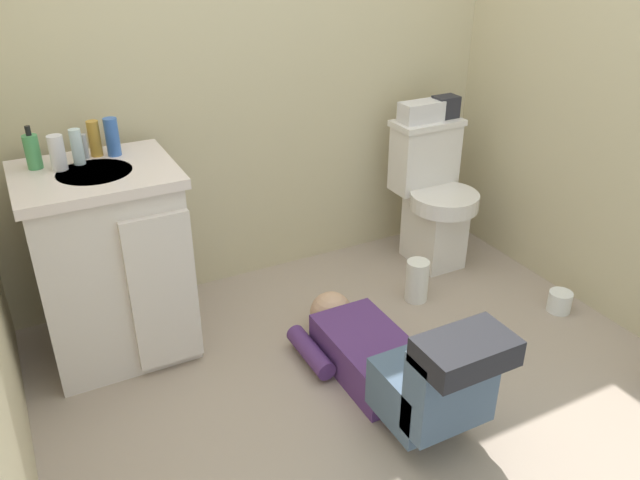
{
  "coord_description": "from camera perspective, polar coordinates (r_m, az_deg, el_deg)",
  "views": [
    {
      "loc": [
        -1.09,
        -1.74,
        1.69
      ],
      "look_at": [
        0.01,
        0.37,
        0.45
      ],
      "focal_mm": 35.52,
      "sensor_mm": 36.0,
      "label": 1
    }
  ],
  "objects": [
    {
      "name": "toilet",
      "position": [
        3.37,
        10.09,
        3.94
      ],
      "size": [
        0.36,
        0.46,
        0.75
      ],
      "color": "white",
      "rests_on": "ground_plane"
    },
    {
      "name": "paper_towel_roll",
      "position": [
        3.1,
        8.74,
        -3.65
      ],
      "size": [
        0.11,
        0.11,
        0.21
      ],
      "primitive_type": "cylinder",
      "color": "white",
      "rests_on": "ground_plane"
    },
    {
      "name": "faucet",
      "position": [
        2.67,
        -20.43,
        7.9
      ],
      "size": [
        0.02,
        0.02,
        0.1
      ],
      "primitive_type": "cylinder",
      "color": "silver",
      "rests_on": "vanity_cabinet"
    },
    {
      "name": "wall_right",
      "position": [
        2.98,
        26.85,
        15.24
      ],
      "size": [
        0.08,
        1.97,
        2.4
      ],
      "primitive_type": "cube",
      "color": "#C8BA93",
      "rests_on": "ground_plane"
    },
    {
      "name": "bottle_amber",
      "position": [
        2.69,
        -19.65,
        8.61
      ],
      "size": [
        0.05,
        0.05,
        0.14
      ],
      "primitive_type": "cylinder",
      "color": "gold",
      "rests_on": "vanity_cabinet"
    },
    {
      "name": "toilet_paper_roll",
      "position": [
        3.21,
        20.78,
        -5.2
      ],
      "size": [
        0.11,
        0.11,
        0.1
      ],
      "primitive_type": "cylinder",
      "color": "white",
      "rests_on": "ground_plane"
    },
    {
      "name": "bottle_white",
      "position": [
        2.59,
        -22.58,
        7.27
      ],
      "size": [
        0.06,
        0.06,
        0.13
      ],
      "primitive_type": "cylinder",
      "color": "silver",
      "rests_on": "vanity_cabinet"
    },
    {
      "name": "ground_plane",
      "position": [
        2.68,
        3.65,
        -12.31
      ],
      "size": [
        2.97,
        2.97,
        0.04
      ],
      "primitive_type": "cube",
      "color": "tan"
    },
    {
      "name": "tissue_box",
      "position": [
        3.26,
        9.11,
        11.35
      ],
      "size": [
        0.22,
        0.11,
        0.1
      ],
      "primitive_type": "cube",
      "color": "silver",
      "rests_on": "toilet"
    },
    {
      "name": "person_plumber",
      "position": [
        2.45,
        6.72,
        -10.92
      ],
      "size": [
        0.39,
        1.06,
        0.52
      ],
      "color": "#512D6B",
      "rests_on": "ground_plane"
    },
    {
      "name": "soap_dispenser",
      "position": [
        2.64,
        -24.48,
        7.29
      ],
      "size": [
        0.06,
        0.06,
        0.17
      ],
      "color": "#499B5B",
      "rests_on": "vanity_cabinet"
    },
    {
      "name": "bottle_clear",
      "position": [
        2.62,
        -21.05,
        7.84
      ],
      "size": [
        0.04,
        0.04,
        0.14
      ],
      "primitive_type": "cylinder",
      "color": "silver",
      "rests_on": "vanity_cabinet"
    },
    {
      "name": "vanity_cabinet",
      "position": [
        2.72,
        -18.34,
        -1.94
      ],
      "size": [
        0.6,
        0.53,
        0.82
      ],
      "color": "silver",
      "rests_on": "ground_plane"
    },
    {
      "name": "bottle_blue",
      "position": [
        2.67,
        -18.21,
        8.81
      ],
      "size": [
        0.05,
        0.05,
        0.15
      ],
      "primitive_type": "cylinder",
      "color": "#3865BB",
      "rests_on": "vanity_cabinet"
    },
    {
      "name": "toiletry_bag",
      "position": [
        3.35,
        11.24,
        11.68
      ],
      "size": [
        0.12,
        0.09,
        0.11
      ],
      "primitive_type": "cube",
      "color": "#26262D",
      "rests_on": "toilet"
    },
    {
      "name": "wall_back",
      "position": [
        3.01,
        -6.14,
        18.01
      ],
      "size": [
        2.63,
        0.08,
        2.4
      ],
      "primitive_type": "cube",
      "color": "#C8BA93",
      "rests_on": "ground_plane"
    }
  ]
}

